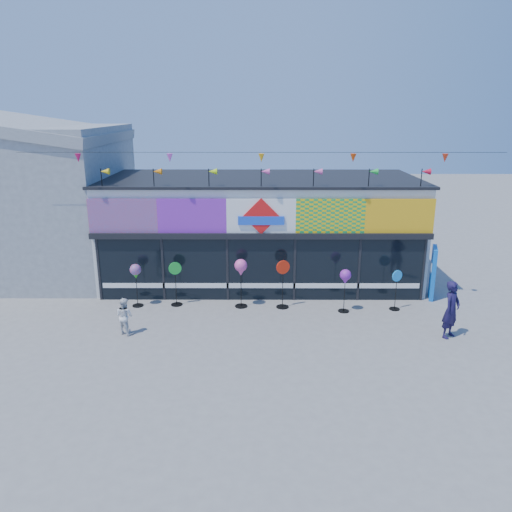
{
  "coord_description": "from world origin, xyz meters",
  "views": [
    {
      "loc": [
        -0.12,
        -13.53,
        6.66
      ],
      "look_at": [
        -0.17,
        2.0,
        2.07
      ],
      "focal_mm": 35.0,
      "sensor_mm": 36.0,
      "label": 1
    }
  ],
  "objects_px": {
    "blue_sign": "(433,272)",
    "spinner_0": "(136,273)",
    "child": "(125,316)",
    "spinner_5": "(396,289)",
    "spinner_3": "(283,283)",
    "spinner_2": "(241,269)",
    "spinner_1": "(176,283)",
    "spinner_4": "(345,278)",
    "adult_man": "(451,310)"
  },
  "relations": [
    {
      "from": "spinner_3",
      "to": "spinner_2",
      "type": "bearing_deg",
      "value": 177.46
    },
    {
      "from": "blue_sign",
      "to": "adult_man",
      "type": "bearing_deg",
      "value": -83.41
    },
    {
      "from": "spinner_1",
      "to": "adult_man",
      "type": "height_order",
      "value": "adult_man"
    },
    {
      "from": "spinner_2",
      "to": "spinner_4",
      "type": "relative_size",
      "value": 1.15
    },
    {
      "from": "spinner_4",
      "to": "adult_man",
      "type": "relative_size",
      "value": 0.85
    },
    {
      "from": "spinner_0",
      "to": "spinner_3",
      "type": "height_order",
      "value": "spinner_3"
    },
    {
      "from": "spinner_3",
      "to": "spinner_4",
      "type": "xyz_separation_m",
      "value": [
        2.08,
        -0.36,
        0.3
      ]
    },
    {
      "from": "child",
      "to": "blue_sign",
      "type": "bearing_deg",
      "value": -133.03
    },
    {
      "from": "child",
      "to": "spinner_1",
      "type": "bearing_deg",
      "value": -87.09
    },
    {
      "from": "blue_sign",
      "to": "spinner_4",
      "type": "height_order",
      "value": "blue_sign"
    },
    {
      "from": "spinner_2",
      "to": "spinner_5",
      "type": "bearing_deg",
      "value": -2.57
    },
    {
      "from": "spinner_0",
      "to": "spinner_5",
      "type": "xyz_separation_m",
      "value": [
        8.95,
        -0.28,
        -0.48
      ]
    },
    {
      "from": "blue_sign",
      "to": "spinner_0",
      "type": "xyz_separation_m",
      "value": [
        -10.58,
        -0.88,
        0.27
      ]
    },
    {
      "from": "spinner_1",
      "to": "blue_sign",
      "type": "bearing_deg",
      "value": 4.88
    },
    {
      "from": "adult_man",
      "to": "spinner_3",
      "type": "bearing_deg",
      "value": 112.2
    },
    {
      "from": "spinner_0",
      "to": "spinner_1",
      "type": "distance_m",
      "value": 1.41
    },
    {
      "from": "spinner_0",
      "to": "spinner_3",
      "type": "distance_m",
      "value": 5.09
    },
    {
      "from": "spinner_3",
      "to": "adult_man",
      "type": "xyz_separation_m",
      "value": [
        4.94,
        -2.33,
        -0.02
      ]
    },
    {
      "from": "blue_sign",
      "to": "adult_man",
      "type": "distance_m",
      "value": 3.37
    },
    {
      "from": "spinner_2",
      "to": "adult_man",
      "type": "relative_size",
      "value": 0.98
    },
    {
      "from": "spinner_0",
      "to": "spinner_4",
      "type": "height_order",
      "value": "spinner_0"
    },
    {
      "from": "spinner_2",
      "to": "child",
      "type": "bearing_deg",
      "value": -147.95
    },
    {
      "from": "spinner_4",
      "to": "spinner_1",
      "type": "bearing_deg",
      "value": 174.42
    },
    {
      "from": "blue_sign",
      "to": "spinner_4",
      "type": "xyz_separation_m",
      "value": [
        -3.42,
        -1.36,
        0.25
      ]
    },
    {
      "from": "spinner_0",
      "to": "spinner_2",
      "type": "height_order",
      "value": "spinner_2"
    },
    {
      "from": "spinner_3",
      "to": "spinner_5",
      "type": "distance_m",
      "value": 3.88
    },
    {
      "from": "spinner_3",
      "to": "spinner_5",
      "type": "bearing_deg",
      "value": -2.59
    },
    {
      "from": "spinner_4",
      "to": "child",
      "type": "distance_m",
      "value": 7.26
    },
    {
      "from": "spinner_5",
      "to": "adult_man",
      "type": "height_order",
      "value": "adult_man"
    },
    {
      "from": "spinner_0",
      "to": "spinner_1",
      "type": "bearing_deg",
      "value": 4.06
    },
    {
      "from": "spinner_2",
      "to": "spinner_3",
      "type": "bearing_deg",
      "value": -2.54
    },
    {
      "from": "spinner_4",
      "to": "blue_sign",
      "type": "bearing_deg",
      "value": 21.63
    },
    {
      "from": "spinner_3",
      "to": "adult_man",
      "type": "bearing_deg",
      "value": -25.24
    },
    {
      "from": "spinner_0",
      "to": "adult_man",
      "type": "xyz_separation_m",
      "value": [
        10.02,
        -2.44,
        -0.34
      ]
    },
    {
      "from": "spinner_3",
      "to": "spinner_4",
      "type": "distance_m",
      "value": 2.13
    },
    {
      "from": "blue_sign",
      "to": "spinner_5",
      "type": "height_order",
      "value": "blue_sign"
    },
    {
      "from": "spinner_2",
      "to": "child",
      "type": "relative_size",
      "value": 1.5
    },
    {
      "from": "spinner_3",
      "to": "child",
      "type": "relative_size",
      "value": 1.48
    },
    {
      "from": "spinner_1",
      "to": "spinner_5",
      "type": "height_order",
      "value": "spinner_1"
    },
    {
      "from": "spinner_1",
      "to": "spinner_4",
      "type": "relative_size",
      "value": 1.05
    },
    {
      "from": "child",
      "to": "spinner_5",
      "type": "bearing_deg",
      "value": -137.19
    },
    {
      "from": "spinner_0",
      "to": "spinner_5",
      "type": "distance_m",
      "value": 8.97
    },
    {
      "from": "spinner_3",
      "to": "adult_man",
      "type": "relative_size",
      "value": 0.96
    },
    {
      "from": "spinner_4",
      "to": "spinner_5",
      "type": "height_order",
      "value": "spinner_4"
    },
    {
      "from": "blue_sign",
      "to": "spinner_0",
      "type": "relative_size",
      "value": 1.24
    },
    {
      "from": "spinner_4",
      "to": "adult_man",
      "type": "xyz_separation_m",
      "value": [
        2.86,
        -1.97,
        -0.32
      ]
    },
    {
      "from": "spinner_3",
      "to": "spinner_5",
      "type": "xyz_separation_m",
      "value": [
        3.87,
        -0.17,
        -0.15
      ]
    },
    {
      "from": "spinner_1",
      "to": "child",
      "type": "height_order",
      "value": "spinner_1"
    },
    {
      "from": "blue_sign",
      "to": "spinner_0",
      "type": "bearing_deg",
      "value": -159.11
    },
    {
      "from": "spinner_2",
      "to": "spinner_3",
      "type": "distance_m",
      "value": 1.52
    }
  ]
}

